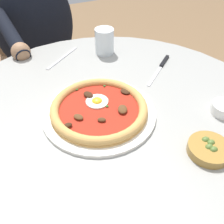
# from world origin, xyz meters

# --- Properties ---
(dining_table) EXTENTS (1.00, 1.00, 0.72)m
(dining_table) POSITION_xyz_m (0.00, 0.00, 0.60)
(dining_table) COLOR #999993
(dining_table) RESTS_ON ground
(pizza_on_plate) EXTENTS (0.31, 0.31, 0.03)m
(pizza_on_plate) POSITION_xyz_m (0.02, -0.03, 0.74)
(pizza_on_plate) COLOR white
(pizza_on_plate) RESTS_ON dining_table
(water_glass) EXTENTS (0.07, 0.07, 0.09)m
(water_glass) POSITION_xyz_m (-0.13, -0.34, 0.76)
(water_glass) COLOR silver
(water_glass) RESTS_ON dining_table
(steak_knife) EXTENTS (0.17, 0.14, 0.01)m
(steak_knife) POSITION_xyz_m (-0.27, -0.17, 0.73)
(steak_knife) COLOR silver
(steak_knife) RESTS_ON dining_table
(ramekin_capers) EXTENTS (0.07, 0.07, 0.03)m
(ramekin_capers) POSITION_xyz_m (-0.29, 0.11, 0.74)
(ramekin_capers) COLOR white
(ramekin_capers) RESTS_ON dining_table
(olive_pan) EXTENTS (0.12, 0.10, 0.05)m
(olive_pan) POSITION_xyz_m (-0.16, 0.21, 0.73)
(olive_pan) COLOR olive
(olive_pan) RESTS_ON dining_table
(fork_utensil) EXTENTS (0.15, 0.12, 0.00)m
(fork_utensil) POSITION_xyz_m (0.03, -0.36, 0.72)
(fork_utensil) COLOR #BCBCC1
(fork_utensil) RESTS_ON dining_table
(diner_person) EXTENTS (0.39, 0.51, 1.13)m
(diner_person) POSITION_xyz_m (0.06, -0.75, 0.51)
(diner_person) COLOR #282833
(diner_person) RESTS_ON ground
(cafe_chair_diner) EXTENTS (0.42, 0.42, 0.85)m
(cafe_chair_diner) POSITION_xyz_m (0.07, -0.89, 0.52)
(cafe_chair_diner) COLOR #957050
(cafe_chair_diner) RESTS_ON ground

